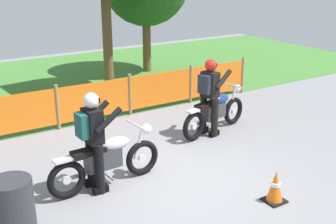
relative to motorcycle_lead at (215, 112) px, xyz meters
name	(u,v)px	position (x,y,z in m)	size (l,w,h in m)	color
ground	(177,181)	(-2.00, -1.50, -0.48)	(24.00, 24.00, 0.02)	gray
grass_verge	(46,84)	(-2.00, 5.99, -0.47)	(24.00, 7.94, 0.01)	#427A33
barrier_fence	(95,100)	(-2.00, 2.02, 0.07)	(9.27, 0.08, 1.05)	#997547
motorcycle_lead	(215,112)	(0.00, 0.00, 0.00)	(2.03, 0.73, 0.98)	black
motorcycle_trailing	(107,160)	(-3.09, -0.98, 0.00)	(2.08, 0.61, 0.98)	black
rider_lead	(209,93)	(-0.22, -0.05, 0.48)	(0.75, 0.64, 1.69)	black
rider_trailing	(93,137)	(-3.31, -1.00, 0.48)	(0.69, 0.56, 1.69)	black
traffic_cone	(275,187)	(-1.06, -2.89, -0.21)	(0.32, 0.32, 0.53)	black
spare_drum	(13,209)	(-4.78, -1.65, -0.03)	(0.58, 0.58, 0.88)	#2D2D33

